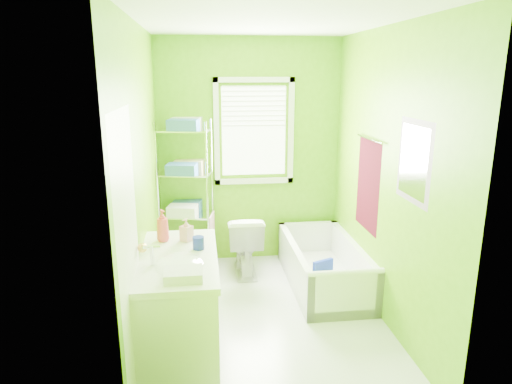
{
  "coord_description": "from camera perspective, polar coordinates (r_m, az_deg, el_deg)",
  "views": [
    {
      "loc": [
        -0.57,
        -3.77,
        2.2
      ],
      "look_at": [
        -0.07,
        0.25,
        1.14
      ],
      "focal_mm": 32.0,
      "sensor_mm": 36.0,
      "label": 1
    }
  ],
  "objects": [
    {
      "name": "ground",
      "position": [
        4.41,
        1.38,
        -15.33
      ],
      "size": [
        2.9,
        2.9,
        0.0
      ],
      "primitive_type": "plane",
      "color": "silver",
      "rests_on": "ground"
    },
    {
      "name": "room_envelope",
      "position": [
        3.87,
        1.52,
        4.92
      ],
      "size": [
        2.14,
        2.94,
        2.62
      ],
      "color": "#5B9E07",
      "rests_on": "ground"
    },
    {
      "name": "window",
      "position": [
        5.27,
        -0.25,
        8.25
      ],
      "size": [
        0.92,
        0.05,
        1.22
      ],
      "color": "white",
      "rests_on": "ground"
    },
    {
      "name": "door",
      "position": [
        3.06,
        -15.44,
        -9.01
      ],
      "size": [
        0.09,
        0.8,
        2.0
      ],
      "color": "white",
      "rests_on": "ground"
    },
    {
      "name": "right_wall_decor",
      "position": [
        4.18,
        15.74,
        1.92
      ],
      "size": [
        0.04,
        1.48,
        1.17
      ],
      "color": "#460814",
      "rests_on": "ground"
    },
    {
      "name": "bathtub",
      "position": [
        4.97,
        8.47,
        -9.81
      ],
      "size": [
        0.71,
        1.52,
        0.49
      ],
      "color": "white",
      "rests_on": "ground"
    },
    {
      "name": "toilet",
      "position": [
        5.15,
        -1.45,
        -6.44
      ],
      "size": [
        0.4,
        0.69,
        0.7
      ],
      "primitive_type": "imported",
      "rotation": [
        0.0,
        0.0,
        3.13
      ],
      "color": "white",
      "rests_on": "ground"
    },
    {
      "name": "vanity",
      "position": [
        3.66,
        -9.54,
        -13.85
      ],
      "size": [
        0.6,
        1.16,
        1.14
      ],
      "color": "white",
      "rests_on": "ground"
    },
    {
      "name": "wire_shelf_unit",
      "position": [
        5.16,
        -8.62,
        1.69
      ],
      "size": [
        0.63,
        0.52,
        1.73
      ],
      "color": "silver",
      "rests_on": "ground"
    }
  ]
}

